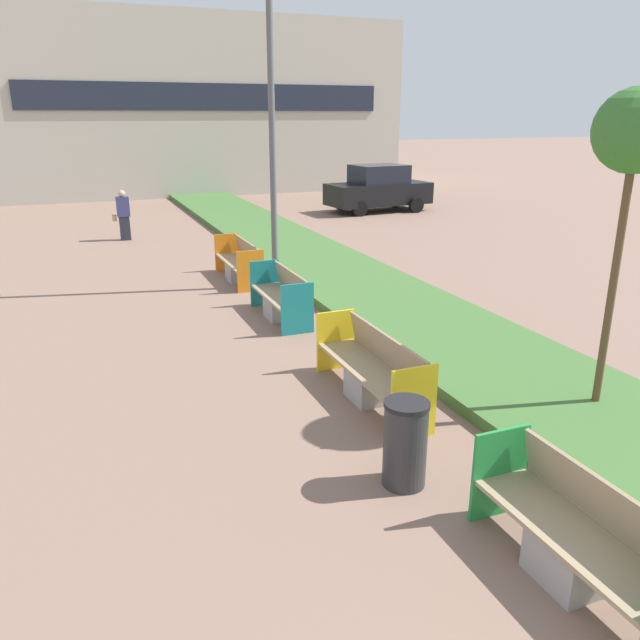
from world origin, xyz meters
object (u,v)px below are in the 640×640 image
Objects in this scene: bench_yellow_frame at (372,374)px; sapling_tree_near at (636,136)px; bench_green_frame at (575,542)px; litter_bin at (405,443)px; bench_teal_frame at (282,300)px; bench_orange_frame at (240,265)px; parked_car_distant at (379,189)px; pedestrian_walking at (123,215)px; street_lamp_post at (272,110)px.

sapling_tree_near reaches higher than bench_yellow_frame.
bench_green_frame is 3.82m from bench_yellow_frame.
litter_bin is at bearing 108.81° from bench_green_frame.
sapling_tree_near reaches higher than bench_teal_frame.
bench_orange_frame is 11.98m from parked_car_distant.
bench_green_frame is at bearing -71.19° from litter_bin.
bench_orange_frame is (0.00, 3.15, 0.01)m from bench_teal_frame.
pedestrian_walking is 0.36× the size of parked_car_distant.
street_lamp_post is 1.70× the size of sapling_tree_near.
pedestrian_walking is (-4.63, 14.82, -2.76)m from sapling_tree_near.
bench_yellow_frame is 7.16m from street_lamp_post.
street_lamp_post is 1.61× the size of parked_car_distant.
street_lamp_post reaches higher than parked_car_distant.
street_lamp_post is 4.49× the size of pedestrian_walking.
bench_teal_frame is 2.10× the size of litter_bin.
bench_green_frame is at bearing -93.50° from street_lamp_post.
litter_bin reaches higher than bench_orange_frame.
bench_green_frame is 10.65m from street_lamp_post.
sapling_tree_near is 18.39m from parked_car_distant.
parked_car_distant reaches higher than bench_teal_frame.
bench_yellow_frame is at bearing -89.98° from bench_orange_frame.
parked_car_distant is (8.14, 8.78, 0.54)m from bench_orange_frame.
parked_car_distant is (5.58, 17.32, -2.63)m from sapling_tree_near.
parked_car_distant is at bearing 63.87° from litter_bin.
bench_teal_frame is 0.49× the size of sapling_tree_near.
pedestrian_walking reaches higher than bench_green_frame.
bench_yellow_frame is at bearing -81.20° from pedestrian_walking.
bench_green_frame is at bearing -117.31° from parked_car_distant.
parked_car_distant is (7.53, 9.62, -2.96)m from street_lamp_post.
sapling_tree_near reaches higher than pedestrian_walking.
street_lamp_post reaches higher than sapling_tree_near.
parked_car_distant is (8.14, 15.84, 0.54)m from bench_yellow_frame.
bench_teal_frame is 0.47× the size of parked_car_distant.
bench_orange_frame is at bearing -71.80° from pedestrian_walking.
bench_orange_frame is at bearing -137.66° from parked_car_distant.
litter_bin is (-0.62, -5.93, 0.12)m from bench_teal_frame.
parked_car_distant reaches higher than pedestrian_walking.
street_lamp_post is 12.57m from parked_car_distant.
bench_yellow_frame is at bearing 149.94° from sapling_tree_near.
bench_yellow_frame is 0.56× the size of parked_car_distant.
bench_yellow_frame is 2.52× the size of litter_bin.
litter_bin is 0.62× the size of pedestrian_walking.
bench_orange_frame is 3.65m from street_lamp_post.
pedestrian_walking is (-1.44, 15.35, 0.30)m from litter_bin.
bench_teal_frame is 4.24m from street_lamp_post.
bench_orange_frame is at bearing 90.02° from bench_yellow_frame.
sapling_tree_near is at bearing -75.77° from street_lamp_post.
bench_green_frame is 0.49× the size of sapling_tree_near.
bench_green_frame is 1.29× the size of pedestrian_walking.
street_lamp_post is 7.95m from sapling_tree_near.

